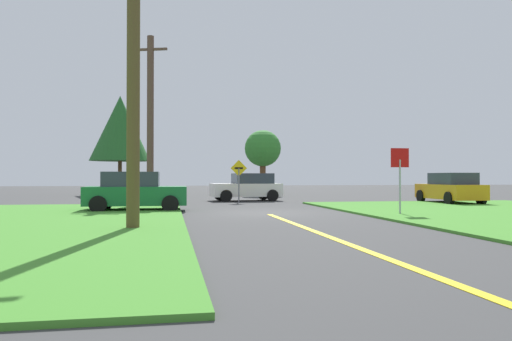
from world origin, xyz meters
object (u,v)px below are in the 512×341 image
at_px(car_approaching_junction, 247,187).
at_px(oak_tree_left, 120,128).
at_px(direction_sign, 239,176).
at_px(utility_pole_mid, 150,118).
at_px(utility_pole_near, 133,67).
at_px(stop_sign, 400,169).
at_px(pine_tree_center, 263,149).
at_px(car_on_crossroad, 450,188).
at_px(parked_car_near_building, 135,192).

relative_size(car_approaching_junction, oak_tree_left, 0.53).
bearing_deg(direction_sign, utility_pole_mid, -175.45).
relative_size(car_approaching_junction, utility_pole_near, 0.49).
distance_m(stop_sign, oak_tree_left, 26.43).
bearing_deg(pine_tree_center, car_on_crossroad, -60.52).
bearing_deg(pine_tree_center, oak_tree_left, 163.83).
relative_size(stop_sign, car_on_crossroad, 0.56).
relative_size(car_approaching_junction, pine_tree_center, 0.84).
distance_m(direction_sign, pine_tree_center, 10.85).
height_order(utility_pole_near, pine_tree_center, utility_pole_near).
relative_size(stop_sign, pine_tree_center, 0.49).
relative_size(car_approaching_junction, parked_car_near_building, 1.03).
bearing_deg(pine_tree_center, direction_sign, -108.04).
distance_m(car_on_crossroad, direction_sign, 11.23).
relative_size(parked_car_near_building, utility_pole_near, 0.48).
bearing_deg(car_on_crossroad, stop_sign, 139.81).
distance_m(utility_pole_near, oak_tree_left, 26.67).
relative_size(utility_pole_near, direction_sign, 3.62).
bearing_deg(stop_sign, utility_pole_mid, -46.62).
bearing_deg(parked_car_near_building, stop_sign, -21.37).
relative_size(utility_pole_near, oak_tree_left, 1.08).
distance_m(utility_pole_mid, pine_tree_center, 13.26).
distance_m(utility_pole_mid, oak_tree_left, 13.98).
bearing_deg(direction_sign, stop_sign, -65.50).
bearing_deg(stop_sign, oak_tree_left, -63.18).
bearing_deg(car_approaching_junction, utility_pole_near, 64.87).
bearing_deg(parked_car_near_building, utility_pole_mid, 87.02).
bearing_deg(car_approaching_junction, parked_car_near_building, 47.90).
bearing_deg(utility_pole_mid, pine_tree_center, 52.52).
bearing_deg(pine_tree_center, car_approaching_junction, -107.07).
bearing_deg(oak_tree_left, pine_tree_center, -16.17).
distance_m(stop_sign, direction_sign, 10.90).
height_order(parked_car_near_building, utility_pole_near, utility_pole_near).
xyz_separation_m(utility_pole_mid, pine_tree_center, (8.05, 10.50, -0.95)).
xyz_separation_m(utility_pole_mid, oak_tree_left, (-2.87, 13.67, 0.76)).
distance_m(car_on_crossroad, utility_pole_near, 18.81).
xyz_separation_m(car_on_crossroad, direction_sign, (-10.78, 3.11, 0.65)).
xyz_separation_m(car_approaching_junction, oak_tree_left, (-8.41, 11.34, 4.46)).
bearing_deg(stop_sign, utility_pole_near, 18.80).
bearing_deg(car_on_crossroad, utility_pole_near, 125.50).
xyz_separation_m(utility_pole_mid, direction_sign, (4.75, 0.38, -3.05)).
height_order(stop_sign, utility_pole_mid, utility_pole_mid).
bearing_deg(car_approaching_junction, pine_tree_center, -112.29).
xyz_separation_m(car_on_crossroad, utility_pole_mid, (-15.53, 2.73, 3.70)).
distance_m(utility_pole_near, pine_tree_center, 24.67).
height_order(stop_sign, parked_car_near_building, stop_sign).
xyz_separation_m(parked_car_near_building, direction_sign, (5.14, 5.95, 0.65)).
height_order(car_on_crossroad, utility_pole_near, utility_pole_near).
bearing_deg(pine_tree_center, utility_pole_near, -108.92).
height_order(parked_car_near_building, oak_tree_left, oak_tree_left).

